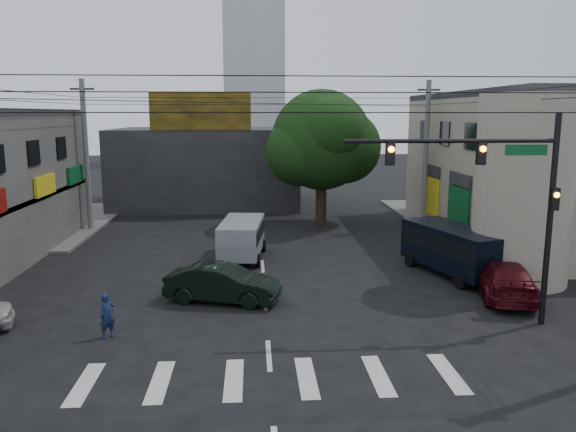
{
  "coord_description": "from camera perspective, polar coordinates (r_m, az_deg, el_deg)",
  "views": [
    {
      "loc": [
        -0.42,
        -18.84,
        7.19
      ],
      "look_at": [
        1.02,
        4.0,
        2.98
      ],
      "focal_mm": 35.0,
      "sensor_mm": 36.0,
      "label": 1
    }
  ],
  "objects": [
    {
      "name": "ground",
      "position": [
        20.17,
        -2.22,
        -10.46
      ],
      "size": [
        160.0,
        160.0,
        0.0
      ],
      "primitive_type": "plane",
      "color": "black",
      "rests_on": "ground"
    },
    {
      "name": "sidewalk_far_right",
      "position": [
        41.8,
        22.59,
        -0.19
      ],
      "size": [
        16.0,
        16.0,
        0.15
      ],
      "primitive_type": "cube",
      "color": "#514F4C",
      "rests_on": "ground"
    },
    {
      "name": "building_right",
      "position": [
        36.92,
        26.41,
        4.38
      ],
      "size": [
        14.0,
        18.0,
        8.0
      ],
      "primitive_type": "cube",
      "color": "gray",
      "rests_on": "ground"
    },
    {
      "name": "corner_column",
      "position": [
        25.74,
        22.78,
        2.49
      ],
      "size": [
        4.0,
        4.0,
        8.0
      ],
      "primitive_type": "cylinder",
      "color": "gray",
      "rests_on": "ground"
    },
    {
      "name": "building_far",
      "position": [
        45.18,
        -8.18,
        5.0
      ],
      "size": [
        14.0,
        10.0,
        6.0
      ],
      "primitive_type": "cube",
      "color": "#232326",
      "rests_on": "ground"
    },
    {
      "name": "billboard",
      "position": [
        40.1,
        -8.89,
        10.46
      ],
      "size": [
        7.0,
        0.3,
        2.6
      ],
      "primitive_type": "cube",
      "color": "olive",
      "rests_on": "building_far"
    },
    {
      "name": "tower_distant",
      "position": [
        90.07,
        -3.52,
        19.87
      ],
      "size": [
        9.0,
        9.0,
        44.0
      ],
      "primitive_type": "cube",
      "color": "silver",
      "rests_on": "ground"
    },
    {
      "name": "street_tree",
      "position": [
        36.15,
        3.44,
        7.68
      ],
      "size": [
        6.4,
        6.4,
        8.7
      ],
      "color": "black",
      "rests_on": "ground"
    },
    {
      "name": "traffic_gantry",
      "position": [
        19.79,
        21.06,
        2.88
      ],
      "size": [
        7.1,
        0.35,
        7.2
      ],
      "color": "black",
      "rests_on": "ground"
    },
    {
      "name": "utility_pole_far_left",
      "position": [
        36.36,
        -19.81,
        5.73
      ],
      "size": [
        0.32,
        0.32,
        9.2
      ],
      "primitive_type": "cylinder",
      "color": "#59595B",
      "rests_on": "ground"
    },
    {
      "name": "utility_pole_far_right",
      "position": [
        36.6,
        13.83,
        6.07
      ],
      "size": [
        0.32,
        0.32,
        9.2
      ],
      "primitive_type": "cylinder",
      "color": "#59595B",
      "rests_on": "ground"
    },
    {
      "name": "dark_sedan",
      "position": [
        21.9,
        -6.65,
        -6.82
      ],
      "size": [
        3.8,
        5.18,
        1.44
      ],
      "primitive_type": "imported",
      "rotation": [
        0.0,
        0.0,
        1.3
      ],
      "color": "black",
      "rests_on": "ground"
    },
    {
      "name": "maroon_sedan",
      "position": [
        23.92,
        21.06,
        -6.0
      ],
      "size": [
        4.14,
        5.79,
        1.43
      ],
      "primitive_type": "imported",
      "rotation": [
        0.0,
        0.0,
        2.92
      ],
      "color": "#3F090F",
      "rests_on": "ground"
    },
    {
      "name": "silver_minivan",
      "position": [
        28.05,
        -4.72,
        -2.43
      ],
      "size": [
        4.89,
        2.83,
        1.93
      ],
      "primitive_type": null,
      "rotation": [
        0.0,
        0.0,
        1.46
      ],
      "color": "#A8AAB0",
      "rests_on": "ground"
    },
    {
      "name": "navy_van",
      "position": [
        26.25,
        16.51,
        -3.45
      ],
      "size": [
        6.64,
        5.18,
        2.19
      ],
      "primitive_type": null,
      "rotation": [
        0.0,
        0.0,
        1.87
      ],
      "color": "black",
      "rests_on": "ground"
    },
    {
      "name": "traffic_officer",
      "position": [
        19.27,
        -17.88,
        -9.62
      ],
      "size": [
        0.9,
        0.9,
        1.5
      ],
      "primitive_type": "imported",
      "rotation": [
        0.0,
        0.0,
        0.72
      ],
      "color": "#132044",
      "rests_on": "ground"
    }
  ]
}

